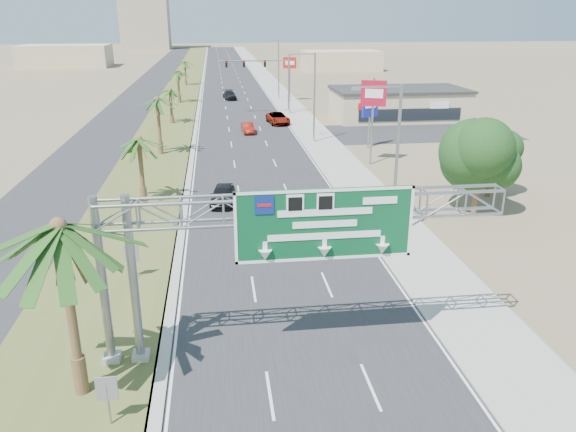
{
  "coord_description": "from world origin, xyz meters",
  "views": [
    {
      "loc": [
        -3.61,
        -11.02,
        13.86
      ],
      "look_at": [
        -0.18,
        15.69,
        4.2
      ],
      "focal_mm": 35.0,
      "sensor_mm": 36.0,
      "label": 1
    }
  ],
  "objects_px": {
    "pole_sign_red_far": "(290,66)",
    "pole_sign_blue": "(370,105)",
    "signal_mast": "(275,81)",
    "sign_gantry": "(284,221)",
    "palm_near": "(58,227)",
    "car_far": "(230,95)",
    "store_building": "(398,104)",
    "pole_sign_red_near": "(373,98)",
    "car_left_lane": "(223,195)",
    "car_mid_lane": "(248,128)",
    "car_right_lane": "(278,118)"
  },
  "relations": [
    {
      "from": "signal_mast",
      "to": "car_right_lane",
      "type": "xyz_separation_m",
      "value": [
        -0.47,
        -7.76,
        -4.1
      ]
    },
    {
      "from": "pole_sign_red_near",
      "to": "signal_mast",
      "type": "bearing_deg",
      "value": 101.25
    },
    {
      "from": "store_building",
      "to": "pole_sign_red_near",
      "type": "relative_size",
      "value": 2.17
    },
    {
      "from": "sign_gantry",
      "to": "car_far",
      "type": "bearing_deg",
      "value": 90.02
    },
    {
      "from": "sign_gantry",
      "to": "car_mid_lane",
      "type": "relative_size",
      "value": 4.34
    },
    {
      "from": "store_building",
      "to": "pole_sign_red_far",
      "type": "distance_m",
      "value": 23.13
    },
    {
      "from": "store_building",
      "to": "pole_sign_blue",
      "type": "xyz_separation_m",
      "value": [
        -9.0,
        -17.58,
        2.73
      ]
    },
    {
      "from": "sign_gantry",
      "to": "car_left_lane",
      "type": "height_order",
      "value": "sign_gantry"
    },
    {
      "from": "car_left_lane",
      "to": "car_right_lane",
      "type": "xyz_separation_m",
      "value": [
        8.04,
        33.48,
        0.01
      ]
    },
    {
      "from": "store_building",
      "to": "car_far",
      "type": "xyz_separation_m",
      "value": [
        -23.09,
        22.38,
        -1.27
      ]
    },
    {
      "from": "signal_mast",
      "to": "pole_sign_red_near",
      "type": "relative_size",
      "value": 1.24
    },
    {
      "from": "pole_sign_blue",
      "to": "car_mid_lane",
      "type": "bearing_deg",
      "value": 141.87
    },
    {
      "from": "sign_gantry",
      "to": "store_building",
      "type": "height_order",
      "value": "sign_gantry"
    },
    {
      "from": "car_left_lane",
      "to": "car_mid_lane",
      "type": "relative_size",
      "value": 1.12
    },
    {
      "from": "signal_mast",
      "to": "pole_sign_red_near",
      "type": "height_order",
      "value": "pole_sign_red_near"
    },
    {
      "from": "signal_mast",
      "to": "pole_sign_red_far",
      "type": "distance_m",
      "value": 13.36
    },
    {
      "from": "palm_near",
      "to": "car_far",
      "type": "distance_m",
      "value": 81.03
    },
    {
      "from": "sign_gantry",
      "to": "car_right_lane",
      "type": "height_order",
      "value": "sign_gantry"
    },
    {
      "from": "car_left_lane",
      "to": "store_building",
      "type": "bearing_deg",
      "value": 61.48
    },
    {
      "from": "car_left_lane",
      "to": "car_far",
      "type": "relative_size",
      "value": 0.86
    },
    {
      "from": "signal_mast",
      "to": "palm_near",
      "type": "bearing_deg",
      "value": -102.66
    },
    {
      "from": "sign_gantry",
      "to": "pole_sign_blue",
      "type": "xyz_separation_m",
      "value": [
        14.06,
        38.5,
        -1.33
      ]
    },
    {
      "from": "pole_sign_red_near",
      "to": "pole_sign_blue",
      "type": "relative_size",
      "value": 1.25
    },
    {
      "from": "car_right_lane",
      "to": "pole_sign_red_near",
      "type": "bearing_deg",
      "value": -80.85
    },
    {
      "from": "sign_gantry",
      "to": "store_building",
      "type": "bearing_deg",
      "value": 67.64
    },
    {
      "from": "sign_gantry",
      "to": "store_building",
      "type": "xyz_separation_m",
      "value": [
        23.06,
        56.07,
        -4.06
      ]
    },
    {
      "from": "palm_near",
      "to": "pole_sign_blue",
      "type": "xyz_separation_m",
      "value": [
        22.2,
        40.42,
        -2.2
      ]
    },
    {
      "from": "pole_sign_red_far",
      "to": "sign_gantry",
      "type": "bearing_deg",
      "value": -97.66
    },
    {
      "from": "palm_near",
      "to": "car_left_lane",
      "type": "relative_size",
      "value": 1.93
    },
    {
      "from": "car_left_lane",
      "to": "car_right_lane",
      "type": "relative_size",
      "value": 0.81
    },
    {
      "from": "palm_near",
      "to": "car_mid_lane",
      "type": "height_order",
      "value": "palm_near"
    },
    {
      "from": "store_building",
      "to": "car_right_lane",
      "type": "xyz_separation_m",
      "value": [
        -17.3,
        -1.79,
        -1.25
      ]
    },
    {
      "from": "palm_near",
      "to": "car_mid_lane",
      "type": "distance_m",
      "value": 51.68
    },
    {
      "from": "pole_sign_blue",
      "to": "car_far",
      "type": "bearing_deg",
      "value": 109.43
    },
    {
      "from": "palm_near",
      "to": "car_far",
      "type": "xyz_separation_m",
      "value": [
        8.11,
        80.38,
        -6.2
      ]
    },
    {
      "from": "sign_gantry",
      "to": "pole_sign_blue",
      "type": "relative_size",
      "value": 2.53
    },
    {
      "from": "palm_near",
      "to": "pole_sign_blue",
      "type": "bearing_deg",
      "value": 61.22
    },
    {
      "from": "palm_near",
      "to": "pole_sign_red_near",
      "type": "height_order",
      "value": "palm_near"
    },
    {
      "from": "store_building",
      "to": "pole_sign_red_near",
      "type": "xyz_separation_m",
      "value": [
        -10.72,
        -24.73,
        4.47
      ]
    },
    {
      "from": "palm_near",
      "to": "car_right_lane",
      "type": "relative_size",
      "value": 1.55
    },
    {
      "from": "store_building",
      "to": "car_mid_lane",
      "type": "bearing_deg",
      "value": -160.75
    },
    {
      "from": "car_left_lane",
      "to": "car_far",
      "type": "xyz_separation_m",
      "value": [
        2.25,
        57.66,
        -0.01
      ]
    },
    {
      "from": "car_far",
      "to": "sign_gantry",
      "type": "bearing_deg",
      "value": -94.41
    },
    {
      "from": "car_left_lane",
      "to": "car_mid_lane",
      "type": "distance_m",
      "value": 27.92
    },
    {
      "from": "pole_sign_red_far",
      "to": "pole_sign_blue",
      "type": "bearing_deg",
      "value": -83.71
    },
    {
      "from": "sign_gantry",
      "to": "pole_sign_red_near",
      "type": "distance_m",
      "value": 33.69
    },
    {
      "from": "car_far",
      "to": "signal_mast",
      "type": "bearing_deg",
      "value": -73.54
    },
    {
      "from": "car_mid_lane",
      "to": "pole_sign_red_far",
      "type": "relative_size",
      "value": 0.52
    },
    {
      "from": "sign_gantry",
      "to": "car_right_lane",
      "type": "relative_size",
      "value": 3.12
    },
    {
      "from": "sign_gantry",
      "to": "car_right_lane",
      "type": "bearing_deg",
      "value": 83.94
    }
  ]
}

